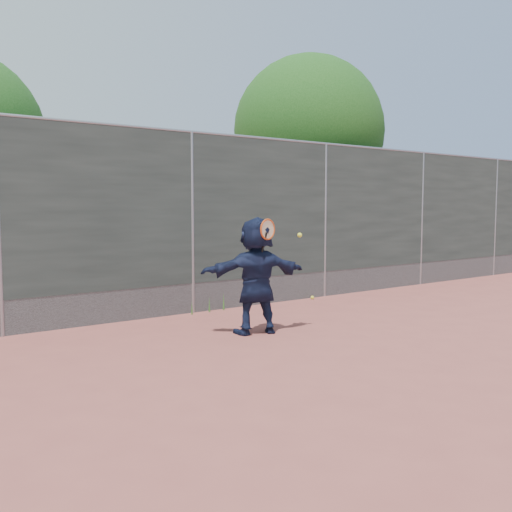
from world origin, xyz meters
TOP-DOWN VIEW (x-y plane):
  - ground at (0.00, 0.00)m, footprint 80.00×80.00m
  - player at (-0.07, 1.61)m, footprint 1.59×0.89m
  - ball_ground at (2.55, 3.35)m, footprint 0.07×0.07m
  - fence at (-0.00, 3.50)m, footprint 20.00×0.06m
  - swing_action at (0.04, 1.41)m, footprint 0.74×0.14m
  - tree_right at (4.68, 5.75)m, footprint 3.78×3.60m
  - weed_clump at (0.29, 3.38)m, footprint 0.68×0.07m

SIDE VIEW (x-z plane):
  - ground at x=0.00m, z-range 0.00..0.00m
  - ball_ground at x=2.55m, z-range 0.00..0.07m
  - weed_clump at x=0.29m, z-range -0.02..0.28m
  - player at x=-0.07m, z-range 0.00..1.63m
  - swing_action at x=0.04m, z-range 1.18..1.70m
  - fence at x=0.00m, z-range 0.07..3.09m
  - tree_right at x=4.68m, z-range 0.80..6.19m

